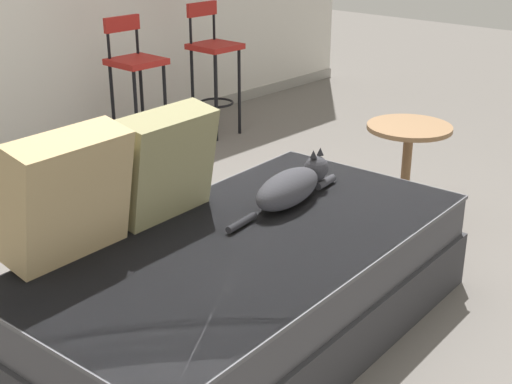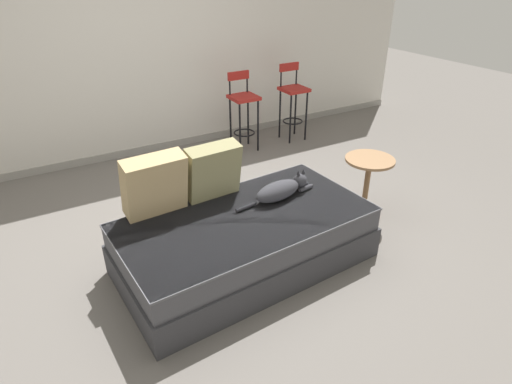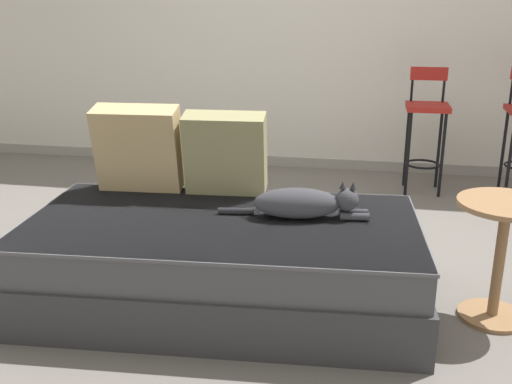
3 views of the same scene
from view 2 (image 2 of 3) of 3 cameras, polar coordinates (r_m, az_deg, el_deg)
name	(u,v)px [view 2 (image 2 of 3)]	position (r m, az deg, el deg)	size (l,w,h in m)	color
ground_plane	(224,238)	(3.77, -4.29, -6.18)	(16.00, 16.00, 0.00)	#66605B
wall_back_panel	(132,44)	(5.29, -16.25, 18.38)	(8.00, 0.10, 2.60)	silver
wall_baseboard_trim	(147,149)	(5.58, -14.37, 5.60)	(8.00, 0.02, 0.09)	gray
couch	(246,240)	(3.34, -1.38, -6.42)	(1.99, 1.14, 0.44)	#353539
throw_pillow_corner	(155,185)	(3.23, -13.38, 0.91)	(0.47, 0.28, 0.48)	tan
throw_pillow_middle	(212,171)	(3.40, -5.84, 2.82)	(0.45, 0.26, 0.46)	#847F56
cat	(281,190)	(3.43, 3.34, 0.31)	(0.75, 0.23, 0.19)	#333338
bar_stool_near_window	(243,106)	(5.35, -1.71, 11.37)	(0.32, 0.32, 0.96)	black
bar_stool_by_doorway	(293,97)	(5.71, 4.95, 12.51)	(0.32, 0.32, 0.98)	black
side_table	(367,179)	(4.02, 14.62, 1.64)	(0.44, 0.44, 0.59)	olive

